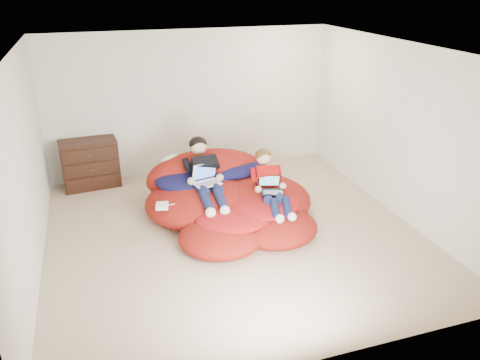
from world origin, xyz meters
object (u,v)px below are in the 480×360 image
object	(u,v)px
dresser	(90,164)
older_boy	(204,172)
laptop_black	(271,187)
laptop_white	(206,178)
beanbag_pile	(227,199)
younger_boy	(270,181)

from	to	relation	value
dresser	older_boy	distance (m)	2.27
laptop_black	laptop_white	bearing A→B (deg)	153.54
laptop_white	beanbag_pile	bearing A→B (deg)	-1.70
older_boy	laptop_black	world-z (taller)	older_boy
beanbag_pile	laptop_white	size ratio (longest dim) A/B	5.95
younger_boy	laptop_white	size ratio (longest dim) A/B	2.59
beanbag_pile	laptop_black	bearing A→B (deg)	-37.85
laptop_black	beanbag_pile	bearing A→B (deg)	142.15
laptop_white	laptop_black	size ratio (longest dim) A/B	1.06
laptop_black	younger_boy	bearing A→B (deg)	90.00
dresser	beanbag_pile	size ratio (longest dim) A/B	0.38
dresser	laptop_black	size ratio (longest dim) A/B	2.42
older_boy	younger_boy	size ratio (longest dim) A/B	1.18
dresser	laptop_black	bearing A→B (deg)	-41.19
older_boy	younger_boy	bearing A→B (deg)	-28.57
beanbag_pile	laptop_black	xyz separation A→B (m)	(0.53, -0.41, 0.30)
dresser	older_boy	bearing A→B (deg)	-45.28
dresser	laptop_white	xyz separation A→B (m)	(1.58, -1.70, 0.24)
older_boy	dresser	bearing A→B (deg)	134.72
older_boy	laptop_white	distance (m)	0.12
dresser	beanbag_pile	bearing A→B (deg)	-42.06
younger_boy	laptop_black	world-z (taller)	younger_boy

